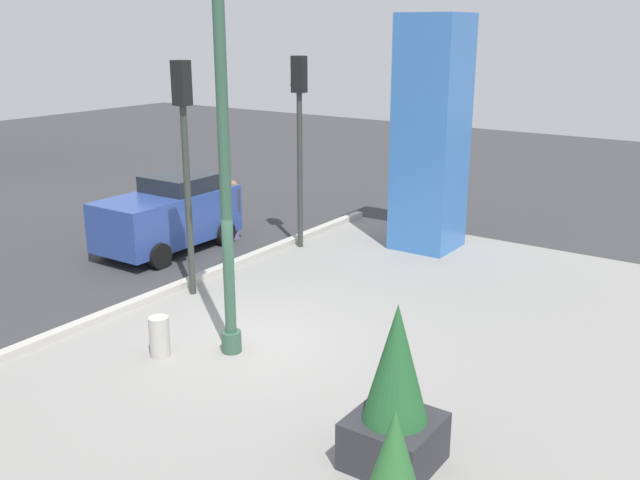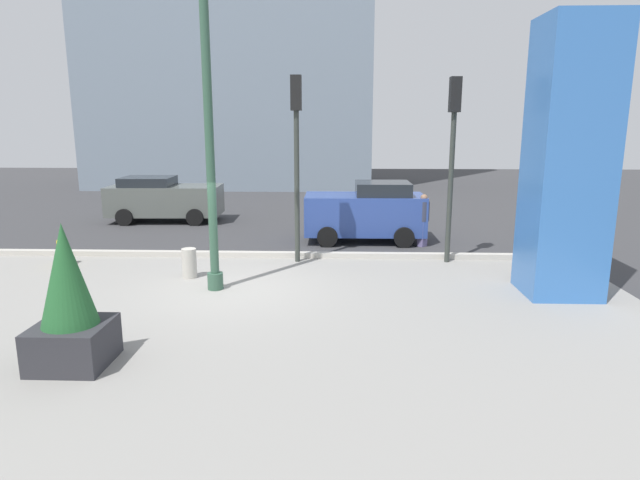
% 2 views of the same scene
% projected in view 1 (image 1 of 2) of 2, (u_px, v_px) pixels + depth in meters
% --- Properties ---
extents(ground_plane, '(60.00, 60.00, 0.00)m').
position_uv_depth(ground_plane, '(107.00, 298.00, 15.32)').
color(ground_plane, '#38383A').
extents(plaza_pavement, '(18.00, 10.00, 0.02)m').
position_uv_depth(plaza_pavement, '(338.00, 372.00, 12.06)').
color(plaza_pavement, gray).
rests_on(plaza_pavement, ground_plane).
extents(curb_strip, '(18.00, 0.24, 0.16)m').
position_uv_depth(curb_strip, '(135.00, 303.00, 14.82)').
color(curb_strip, '#B7B2A8').
rests_on(curb_strip, ground_plane).
extents(lamp_post, '(0.44, 0.44, 7.11)m').
position_uv_depth(lamp_post, '(224.00, 163.00, 11.80)').
color(lamp_post, '#335642').
rests_on(lamp_post, ground_plane).
extents(art_pillar_blue, '(1.55, 1.55, 5.98)m').
position_uv_depth(art_pillar_blue, '(431.00, 135.00, 18.07)').
color(art_pillar_blue, '#3870BC').
rests_on(art_pillar_blue, ground_plane).
extents(potted_plant_near_left, '(1.13, 1.13, 2.31)m').
position_uv_depth(potted_plant_near_left, '(395.00, 397.00, 9.22)').
color(potted_plant_near_left, '#2D2D33').
rests_on(potted_plant_near_left, ground_plane).
extents(concrete_bollard, '(0.36, 0.36, 0.75)m').
position_uv_depth(concrete_bollard, '(160.00, 337.00, 12.52)').
color(concrete_bollard, '#B2ADA3').
rests_on(concrete_bollard, ground_plane).
extents(traffic_light_far_side, '(0.28, 0.42, 5.01)m').
position_uv_depth(traffic_light_far_side, '(185.00, 143.00, 14.62)').
color(traffic_light_far_side, '#333833').
rests_on(traffic_light_far_side, ground_plane).
extents(traffic_light_corner, '(0.28, 0.42, 4.97)m').
position_uv_depth(traffic_light_corner, '(299.00, 123.00, 17.96)').
color(traffic_light_corner, '#333833').
rests_on(traffic_light_corner, ground_plane).
extents(car_passing_lane, '(3.85, 2.02, 1.94)m').
position_uv_depth(car_passing_lane, '(169.00, 214.00, 18.42)').
color(car_passing_lane, '#2D4793').
rests_on(car_passing_lane, ground_plane).
extents(pedestrian_on_sidewalk, '(0.51, 0.51, 1.64)m').
position_uv_depth(pedestrian_on_sidewalk, '(234.00, 207.00, 19.41)').
color(pedestrian_on_sidewalk, slate).
rests_on(pedestrian_on_sidewalk, ground_plane).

